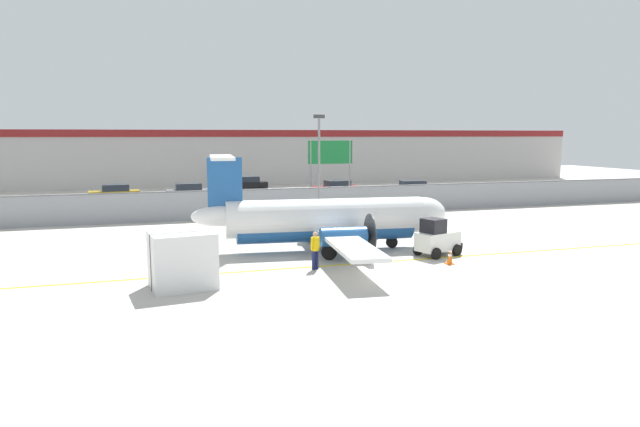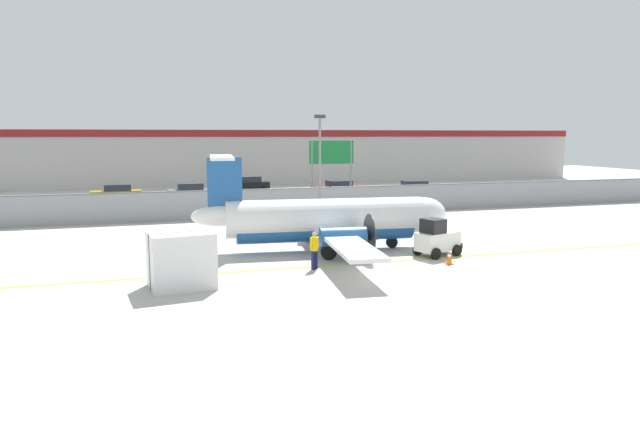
# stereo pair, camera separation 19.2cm
# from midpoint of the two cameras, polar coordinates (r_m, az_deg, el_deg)

# --- Properties ---
(ground_plane) EXTENTS (140.00, 140.00, 0.01)m
(ground_plane) POSITION_cam_midpoint_polar(r_m,az_deg,el_deg) (26.95, 5.59, -4.90)
(ground_plane) COLOR #BCB7AD
(perimeter_fence) EXTENTS (98.00, 0.10, 2.10)m
(perimeter_fence) POSITION_cam_midpoint_polar(r_m,az_deg,el_deg) (41.81, -2.73, 1.24)
(perimeter_fence) COLOR gray
(perimeter_fence) RESTS_ON ground
(parking_lot_strip) EXTENTS (98.00, 17.00, 0.12)m
(parking_lot_strip) POSITION_cam_midpoint_polar(r_m,az_deg,el_deg) (53.08, -5.74, 1.48)
(parking_lot_strip) COLOR #38383A
(parking_lot_strip) RESTS_ON ground
(background_building) EXTENTS (91.00, 8.10, 6.50)m
(background_building) POSITION_cam_midpoint_polar(r_m,az_deg,el_deg) (71.04, -8.65, 5.63)
(background_building) COLOR #BCB7B2
(background_building) RESTS_ON ground
(commuter_airplane) EXTENTS (13.39, 16.08, 4.92)m
(commuter_airplane) POSITION_cam_midpoint_polar(r_m,az_deg,el_deg) (29.38, 1.19, -0.63)
(commuter_airplane) COLOR white
(commuter_airplane) RESTS_ON ground
(baggage_tug) EXTENTS (2.56, 1.97, 1.88)m
(baggage_tug) POSITION_cam_midpoint_polar(r_m,az_deg,el_deg) (28.78, 11.81, -2.48)
(baggage_tug) COLOR silver
(baggage_tug) RESTS_ON ground
(ground_crew_worker) EXTENTS (0.51, 0.47, 1.70)m
(ground_crew_worker) POSITION_cam_midpoint_polar(r_m,az_deg,el_deg) (25.33, -0.34, -3.50)
(ground_crew_worker) COLOR #191E4C
(ground_crew_worker) RESTS_ON ground
(cargo_container) EXTENTS (2.65, 2.30, 2.20)m
(cargo_container) POSITION_cam_midpoint_polar(r_m,az_deg,el_deg) (22.95, -13.46, -4.54)
(cargo_container) COLOR silver
(cargo_container) RESTS_ON ground
(traffic_cone_near_left) EXTENTS (0.36, 0.36, 0.64)m
(traffic_cone_near_left) POSITION_cam_midpoint_polar(r_m,az_deg,el_deg) (32.96, 5.91, -2.00)
(traffic_cone_near_left) COLOR orange
(traffic_cone_near_left) RESTS_ON ground
(traffic_cone_near_right) EXTENTS (0.36, 0.36, 0.64)m
(traffic_cone_near_right) POSITION_cam_midpoint_polar(r_m,az_deg,el_deg) (28.63, -12.37, -3.66)
(traffic_cone_near_right) COLOR orange
(traffic_cone_near_right) RESTS_ON ground
(traffic_cone_far_left) EXTENTS (0.36, 0.36, 0.64)m
(traffic_cone_far_left) POSITION_cam_midpoint_polar(r_m,az_deg,el_deg) (27.10, 13.00, -4.33)
(traffic_cone_far_left) COLOR orange
(traffic_cone_far_left) RESTS_ON ground
(parked_car_0) EXTENTS (4.29, 2.20, 1.58)m
(parked_car_0) POSITION_cam_midpoint_polar(r_m,az_deg,el_deg) (52.45, -19.59, 1.90)
(parked_car_0) COLOR #B28C19
(parked_car_0) RESTS_ON parking_lot_strip
(parked_car_1) EXTENTS (4.21, 2.03, 1.58)m
(parked_car_1) POSITION_cam_midpoint_polar(r_m,az_deg,el_deg) (51.81, -12.61, 2.10)
(parked_car_1) COLOR slate
(parked_car_1) RESTS_ON parking_lot_strip
(parked_car_2) EXTENTS (4.27, 2.14, 1.58)m
(parked_car_2) POSITION_cam_midpoint_polar(r_m,az_deg,el_deg) (59.12, -7.08, 2.92)
(parked_car_2) COLOR black
(parked_car_2) RESTS_ON parking_lot_strip
(parked_car_3) EXTENTS (4.30, 2.21, 1.58)m
(parked_car_3) POSITION_cam_midpoint_polar(r_m,az_deg,el_deg) (53.54, 1.90, 2.47)
(parked_car_3) COLOR red
(parked_car_3) RESTS_ON parking_lot_strip
(parked_car_4) EXTENTS (4.39, 2.44, 1.58)m
(parked_car_4) POSITION_cam_midpoint_polar(r_m,az_deg,el_deg) (54.13, 9.63, 2.42)
(parked_car_4) COLOR navy
(parked_car_4) RESTS_ON parking_lot_strip
(apron_light_pole) EXTENTS (0.70, 0.30, 7.27)m
(apron_light_pole) POSITION_cam_midpoint_polar(r_m,az_deg,el_deg) (38.35, 0.13, 5.42)
(apron_light_pole) COLOR slate
(apron_light_pole) RESTS_ON ground
(highway_sign) EXTENTS (3.60, 0.14, 5.50)m
(highway_sign) POSITION_cam_midpoint_polar(r_m,az_deg,el_deg) (44.54, 1.28, 5.56)
(highway_sign) COLOR slate
(highway_sign) RESTS_ON ground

